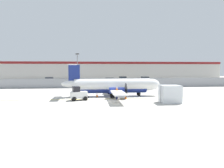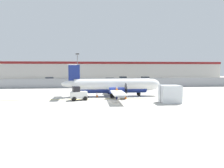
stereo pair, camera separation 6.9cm
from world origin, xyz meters
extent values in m
plane|color=#BCB7AD|center=(0.00, 0.00, 0.00)|extent=(140.00, 140.00, 0.00)
cube|color=yellow|center=(0.00, 2.00, 0.00)|extent=(84.00, 0.20, 0.01)
cube|color=gray|center=(0.00, 18.00, 1.00)|extent=(98.00, 0.04, 2.00)
cylinder|color=slate|center=(0.00, 18.00, 2.05)|extent=(98.00, 0.10, 0.10)
cube|color=#38383A|center=(0.00, 29.50, 0.06)|extent=(98.00, 17.00, 0.12)
cube|color=beige|center=(0.00, 48.00, 3.25)|extent=(91.00, 8.00, 6.50)
cube|color=maroon|center=(0.00, 44.00, 6.10)|extent=(91.00, 0.20, 0.80)
cylinder|color=white|center=(1.17, 4.75, 1.75)|extent=(11.68, 2.00, 1.90)
ellipsoid|color=white|center=(7.31, 4.80, 1.75)|extent=(2.71, 1.83, 1.80)
ellipsoid|color=white|center=(-4.96, 4.69, 1.95)|extent=(3.30, 1.07, 1.05)
cylinder|color=navy|center=(1.17, 4.75, 1.23)|extent=(10.48, 1.57, 1.48)
cube|color=white|center=(1.27, 4.75, 1.18)|extent=(1.74, 16.01, 0.18)
cylinder|color=navy|center=(1.45, 7.35, 1.18)|extent=(2.21, 0.92, 0.90)
cone|color=black|center=(2.60, 7.36, 1.18)|extent=(0.45, 0.44, 0.44)
cylinder|color=#262626|center=(2.75, 7.36, 1.18)|extent=(0.06, 2.10, 2.10)
cylinder|color=navy|center=(1.50, 2.15, 1.18)|extent=(2.21, 0.92, 0.90)
cone|color=black|center=(2.65, 2.16, 1.18)|extent=(0.45, 0.44, 0.44)
cylinder|color=#262626|center=(2.80, 2.16, 1.18)|extent=(0.06, 2.10, 2.10)
cube|color=navy|center=(-4.66, 4.70, 3.30)|extent=(1.70, 0.19, 3.10)
cube|color=white|center=(-4.81, 4.69, 4.85)|extent=(1.14, 4.81, 0.14)
cylinder|color=#59595B|center=(5.29, 4.78, 0.79)|extent=(0.14, 0.14, 0.97)
cylinder|color=black|center=(5.29, 4.78, 0.30)|extent=(0.60, 0.23, 0.60)
cylinder|color=#59595B|center=(0.85, 6.95, 0.83)|extent=(0.14, 0.14, 0.90)
cylinder|color=black|center=(0.85, 6.95, 0.38)|extent=(0.76, 0.23, 0.76)
cylinder|color=#59595B|center=(0.89, 2.53, 0.83)|extent=(0.14, 0.14, 0.90)
cylinder|color=black|center=(0.89, 2.53, 0.38)|extent=(0.76, 0.23, 0.76)
cube|color=silver|center=(-3.80, 1.35, 0.73)|extent=(2.41, 1.65, 0.90)
cube|color=black|center=(-4.13, 1.25, 1.53)|extent=(1.13, 1.20, 0.70)
cube|color=black|center=(-2.69, 1.65, 0.43)|extent=(0.45, 1.10, 0.30)
cylinder|color=black|center=(-3.23, 2.12, 0.28)|extent=(0.59, 0.32, 0.56)
cylinder|color=black|center=(-2.91, 0.97, 0.28)|extent=(0.59, 0.32, 0.56)
cylinder|color=black|center=(-4.68, 1.72, 0.28)|extent=(0.59, 0.32, 0.56)
cylinder|color=black|center=(-4.36, 0.57, 0.28)|extent=(0.59, 0.32, 0.56)
cylinder|color=#191E4C|center=(1.38, 1.55, 0.42)|extent=(0.22, 0.22, 0.85)
cylinder|color=#191E4C|center=(1.48, 1.72, 0.42)|extent=(0.22, 0.22, 0.85)
cylinder|color=orange|center=(1.43, 1.63, 1.15)|extent=(0.46, 0.46, 0.60)
cylinder|color=orange|center=(1.32, 1.44, 1.18)|extent=(0.14, 0.14, 0.55)
cylinder|color=orange|center=(1.53, 1.83, 1.18)|extent=(0.14, 0.14, 0.55)
sphere|color=tan|center=(1.43, 1.63, 1.59)|extent=(0.22, 0.22, 0.22)
cube|color=silver|center=(7.73, -1.81, 1.10)|extent=(2.43, 2.04, 2.20)
cube|color=#333338|center=(7.73, -1.81, 1.10)|extent=(2.44, 0.12, 2.20)
cube|color=orange|center=(-3.99, 4.93, 0.02)|extent=(0.36, 0.36, 0.04)
cone|color=orange|center=(-3.99, 4.93, 0.34)|extent=(0.28, 0.28, 0.60)
cylinder|color=white|center=(-3.99, 4.93, 0.42)|extent=(0.17, 0.17, 0.08)
cube|color=orange|center=(-1.26, 4.13, 0.02)|extent=(0.36, 0.36, 0.04)
cone|color=orange|center=(-1.26, 4.13, 0.34)|extent=(0.28, 0.28, 0.60)
cylinder|color=white|center=(-1.26, 4.13, 0.42)|extent=(0.17, 0.17, 0.08)
cube|color=orange|center=(2.72, 1.84, 0.02)|extent=(0.36, 0.36, 0.04)
cone|color=orange|center=(2.72, 1.84, 0.34)|extent=(0.28, 0.28, 0.60)
cylinder|color=white|center=(2.72, 1.84, 0.42)|extent=(0.17, 0.17, 0.08)
cube|color=red|center=(-14.23, 32.69, 0.74)|extent=(4.38, 2.22, 0.80)
cube|color=#262D38|center=(-14.08, 32.71, 1.42)|extent=(2.38, 1.83, 0.56)
cylinder|color=black|center=(-15.50, 31.62, 0.42)|extent=(0.62, 0.27, 0.60)
cylinder|color=black|center=(-15.73, 33.41, 0.42)|extent=(0.62, 0.27, 0.60)
cylinder|color=black|center=(-12.73, 31.98, 0.42)|extent=(0.62, 0.27, 0.60)
cylinder|color=black|center=(-12.95, 33.76, 0.42)|extent=(0.62, 0.27, 0.60)
cube|color=silver|center=(-8.76, 24.24, 0.74)|extent=(4.28, 1.91, 0.80)
cube|color=#262D38|center=(-8.61, 24.23, 1.42)|extent=(2.28, 1.67, 0.56)
cylinder|color=black|center=(-10.20, 23.42, 0.42)|extent=(0.61, 0.23, 0.60)
cylinder|color=black|center=(-10.11, 25.21, 0.42)|extent=(0.61, 0.23, 0.60)
cylinder|color=black|center=(-7.41, 23.27, 0.42)|extent=(0.61, 0.23, 0.60)
cylinder|color=black|center=(-7.31, 25.07, 0.42)|extent=(0.61, 0.23, 0.60)
cube|color=slate|center=(-3.59, 25.08, 0.74)|extent=(4.31, 1.98, 0.80)
cube|color=#262D38|center=(-3.44, 25.09, 1.42)|extent=(2.30, 1.71, 0.56)
cylinder|color=black|center=(-4.92, 24.09, 0.42)|extent=(0.61, 0.24, 0.60)
cylinder|color=black|center=(-5.05, 25.88, 0.42)|extent=(0.61, 0.24, 0.60)
cylinder|color=black|center=(-2.13, 24.28, 0.42)|extent=(0.61, 0.24, 0.60)
cylinder|color=black|center=(-2.25, 26.08, 0.42)|extent=(0.61, 0.24, 0.60)
cube|color=silver|center=(2.60, 28.01, 0.74)|extent=(4.31, 2.01, 0.80)
cube|color=#262D38|center=(2.75, 28.00, 1.42)|extent=(2.31, 1.72, 0.56)
cylinder|color=black|center=(1.14, 27.22, 0.42)|extent=(0.61, 0.24, 0.60)
cylinder|color=black|center=(1.27, 29.01, 0.42)|extent=(0.61, 0.24, 0.60)
cylinder|color=black|center=(3.93, 27.01, 0.42)|extent=(0.61, 0.24, 0.60)
cylinder|color=black|center=(4.06, 28.81, 0.42)|extent=(0.61, 0.24, 0.60)
cube|color=#B28C19|center=(7.39, 35.30, 0.74)|extent=(4.27, 1.89, 0.80)
cube|color=#262D38|center=(7.54, 35.29, 1.42)|extent=(2.27, 1.66, 0.56)
cylinder|color=black|center=(5.95, 34.46, 0.42)|extent=(0.61, 0.23, 0.60)
cylinder|color=black|center=(6.03, 36.26, 0.42)|extent=(0.61, 0.23, 0.60)
cylinder|color=black|center=(8.74, 34.33, 0.42)|extent=(0.61, 0.23, 0.60)
cylinder|color=black|center=(8.83, 36.13, 0.42)|extent=(0.61, 0.23, 0.60)
cube|color=black|center=(14.22, 33.35, 0.74)|extent=(4.21, 1.73, 0.80)
cube|color=#262D38|center=(14.07, 33.34, 1.42)|extent=(2.21, 1.58, 0.56)
cylinder|color=black|center=(15.62, 34.26, 0.42)|extent=(0.60, 0.20, 0.60)
cylinder|color=black|center=(15.63, 32.46, 0.42)|extent=(0.60, 0.20, 0.60)
cylinder|color=black|center=(12.82, 34.23, 0.42)|extent=(0.60, 0.20, 0.60)
cylinder|color=black|center=(12.83, 32.43, 0.42)|extent=(0.60, 0.20, 0.60)
cylinder|color=slate|center=(-4.88, 15.19, 3.50)|extent=(0.16, 0.16, 7.00)
cube|color=#333333|center=(-4.88, 15.19, 7.15)|extent=(0.70, 0.30, 0.24)
camera|label=1|loc=(-2.07, -25.75, 4.40)|focal=32.00mm
camera|label=2|loc=(-2.00, -25.76, 4.40)|focal=32.00mm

